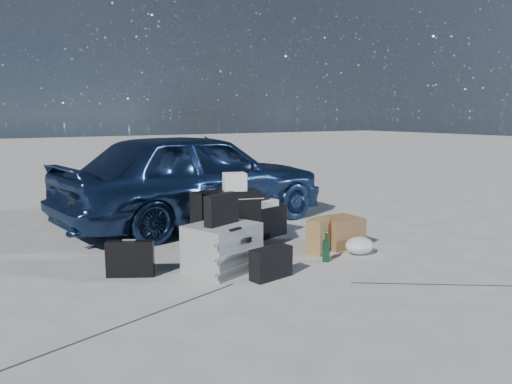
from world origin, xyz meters
TOP-DOWN VIEW (x-y plane):
  - ground at (0.00, 0.00)m, footprint 60.00×60.00m
  - car at (0.11, 2.19)m, footprint 3.89×2.00m
  - pelican_case at (-0.55, 0.17)m, footprint 0.75×0.68m
  - laptop_bag at (-0.56, 0.17)m, footprint 0.39×0.23m
  - briefcase at (-1.35, 0.45)m, footprint 0.42×0.29m
  - suitcase_left at (-0.26, 1.01)m, footprint 0.51×0.36m
  - suitcase_right at (-0.15, 0.67)m, footprint 0.59×0.35m
  - white_carton at (-0.14, 0.67)m, footprint 0.28×0.25m
  - duffel_bag at (0.40, 1.09)m, footprint 0.81×0.52m
  - flat_box_white at (0.40, 1.10)m, footprint 0.50×0.42m
  - flat_box_black at (0.41, 1.11)m, footprint 0.31×0.27m
  - kraft_bag at (0.61, 0.17)m, footprint 0.32×0.27m
  - cardboard_box at (0.98, 0.26)m, footprint 0.44×0.39m
  - plastic_bag at (0.95, -0.09)m, footprint 0.37×0.33m
  - messenger_bag at (-0.28, -0.26)m, footprint 0.42×0.22m
  - green_bottle at (0.47, -0.12)m, footprint 0.08×0.08m

SIDE VIEW (x-z plane):
  - ground at x=0.00m, z-range 0.00..0.00m
  - plastic_bag at x=0.95m, z-range 0.00..0.18m
  - messenger_bag at x=-0.28m, z-range 0.00..0.28m
  - green_bottle at x=0.47m, z-range 0.00..0.30m
  - cardboard_box at x=0.98m, z-range 0.00..0.33m
  - briefcase at x=-1.35m, z-range 0.00..0.33m
  - kraft_bag at x=0.61m, z-range 0.00..0.37m
  - duffel_bag at x=0.40m, z-range 0.00..0.38m
  - pelican_case at x=-0.55m, z-range 0.00..0.45m
  - suitcase_left at x=-0.26m, z-range 0.00..0.63m
  - suitcase_right at x=-0.15m, z-range 0.00..0.67m
  - flat_box_white at x=0.40m, z-range 0.38..0.45m
  - flat_box_black at x=0.41m, z-range 0.45..0.51m
  - laptop_bag at x=-0.56m, z-range 0.45..0.74m
  - car at x=0.11m, z-range 0.00..1.26m
  - white_carton at x=-0.14m, z-range 0.67..0.86m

